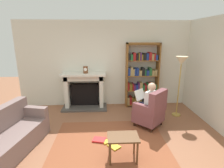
{
  "coord_description": "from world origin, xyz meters",
  "views": [
    {
      "loc": [
        -0.12,
        -3.1,
        2.2
      ],
      "look_at": [
        0.1,
        1.2,
        1.05
      ],
      "focal_mm": 28.3,
      "sensor_mm": 36.0,
      "label": 1
    }
  ],
  "objects_px": {
    "mantel_clock": "(86,70)",
    "bookshelf": "(142,77)",
    "fireplace": "(85,89)",
    "floor_lamp": "(181,66)",
    "side_table": "(123,140)",
    "seated_reader": "(147,102)",
    "armchair_reading": "(151,111)",
    "sofa_floral": "(8,137)"
  },
  "relations": [
    {
      "from": "fireplace",
      "to": "bookshelf",
      "type": "relative_size",
      "value": 0.68
    },
    {
      "from": "seated_reader",
      "to": "side_table",
      "type": "distance_m",
      "value": 1.52
    },
    {
      "from": "floor_lamp",
      "to": "mantel_clock",
      "type": "bearing_deg",
      "value": 165.9
    },
    {
      "from": "mantel_clock",
      "to": "side_table",
      "type": "relative_size",
      "value": 0.37
    },
    {
      "from": "bookshelf",
      "to": "sofa_floral",
      "type": "xyz_separation_m",
      "value": [
        -3.1,
        -2.28,
        -0.66
      ]
    },
    {
      "from": "fireplace",
      "to": "bookshelf",
      "type": "bearing_deg",
      "value": 1.11
    },
    {
      "from": "bookshelf",
      "to": "floor_lamp",
      "type": "xyz_separation_m",
      "value": [
        0.88,
        -0.8,
        0.46
      ]
    },
    {
      "from": "armchair_reading",
      "to": "side_table",
      "type": "xyz_separation_m",
      "value": [
        -0.84,
        -1.22,
        -0.02
      ]
    },
    {
      "from": "armchair_reading",
      "to": "fireplace",
      "type": "bearing_deg",
      "value": -83.17
    },
    {
      "from": "armchair_reading",
      "to": "seated_reader",
      "type": "relative_size",
      "value": 0.85
    },
    {
      "from": "fireplace",
      "to": "floor_lamp",
      "type": "height_order",
      "value": "floor_lamp"
    },
    {
      "from": "seated_reader",
      "to": "sofa_floral",
      "type": "height_order",
      "value": "seated_reader"
    },
    {
      "from": "sofa_floral",
      "to": "floor_lamp",
      "type": "xyz_separation_m",
      "value": [
        3.98,
        1.48,
        1.12
      ]
    },
    {
      "from": "bookshelf",
      "to": "armchair_reading",
      "type": "xyz_separation_m",
      "value": [
        -0.05,
        -1.42,
        -0.56
      ]
    },
    {
      "from": "sofa_floral",
      "to": "side_table",
      "type": "bearing_deg",
      "value": -86.91
    },
    {
      "from": "armchair_reading",
      "to": "sofa_floral",
      "type": "height_order",
      "value": "armchair_reading"
    },
    {
      "from": "bookshelf",
      "to": "seated_reader",
      "type": "relative_size",
      "value": 1.79
    },
    {
      "from": "bookshelf",
      "to": "side_table",
      "type": "relative_size",
      "value": 3.63
    },
    {
      "from": "armchair_reading",
      "to": "floor_lamp",
      "type": "xyz_separation_m",
      "value": [
        0.93,
        0.62,
        1.01
      ]
    },
    {
      "from": "mantel_clock",
      "to": "floor_lamp",
      "type": "bearing_deg",
      "value": -14.1
    },
    {
      "from": "seated_reader",
      "to": "floor_lamp",
      "type": "distance_m",
      "value": 1.41
    },
    {
      "from": "fireplace",
      "to": "side_table",
      "type": "xyz_separation_m",
      "value": [
        0.94,
        -2.6,
        -0.19
      ]
    },
    {
      "from": "bookshelf",
      "to": "armchair_reading",
      "type": "relative_size",
      "value": 2.1
    },
    {
      "from": "mantel_clock",
      "to": "bookshelf",
      "type": "xyz_separation_m",
      "value": [
        1.76,
        0.14,
        -0.26
      ]
    },
    {
      "from": "side_table",
      "to": "fireplace",
      "type": "bearing_deg",
      "value": 109.81
    },
    {
      "from": "armchair_reading",
      "to": "seated_reader",
      "type": "distance_m",
      "value": 0.23
    },
    {
      "from": "floor_lamp",
      "to": "side_table",
      "type": "bearing_deg",
      "value": -133.91
    },
    {
      "from": "armchair_reading",
      "to": "seated_reader",
      "type": "xyz_separation_m",
      "value": [
        -0.08,
        0.08,
        0.2
      ]
    },
    {
      "from": "mantel_clock",
      "to": "seated_reader",
      "type": "xyz_separation_m",
      "value": [
        1.62,
        -1.2,
        -0.62
      ]
    },
    {
      "from": "fireplace",
      "to": "mantel_clock",
      "type": "height_order",
      "value": "mantel_clock"
    },
    {
      "from": "floor_lamp",
      "to": "sofa_floral",
      "type": "bearing_deg",
      "value": -159.63
    },
    {
      "from": "armchair_reading",
      "to": "side_table",
      "type": "height_order",
      "value": "armchair_reading"
    },
    {
      "from": "bookshelf",
      "to": "floor_lamp",
      "type": "bearing_deg",
      "value": -42.14
    },
    {
      "from": "armchair_reading",
      "to": "bookshelf",
      "type": "bearing_deg",
      "value": -137.23
    },
    {
      "from": "bookshelf",
      "to": "floor_lamp",
      "type": "relative_size",
      "value": 1.2
    },
    {
      "from": "fireplace",
      "to": "side_table",
      "type": "bearing_deg",
      "value": -70.19
    },
    {
      "from": "fireplace",
      "to": "seated_reader",
      "type": "distance_m",
      "value": 2.13
    },
    {
      "from": "mantel_clock",
      "to": "bookshelf",
      "type": "bearing_deg",
      "value": 4.4
    },
    {
      "from": "mantel_clock",
      "to": "side_table",
      "type": "bearing_deg",
      "value": -70.82
    },
    {
      "from": "armchair_reading",
      "to": "sofa_floral",
      "type": "bearing_deg",
      "value": -29.53
    },
    {
      "from": "sofa_floral",
      "to": "fireplace",
      "type": "bearing_deg",
      "value": -17.38
    },
    {
      "from": "bookshelf",
      "to": "floor_lamp",
      "type": "distance_m",
      "value": 1.27
    }
  ]
}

